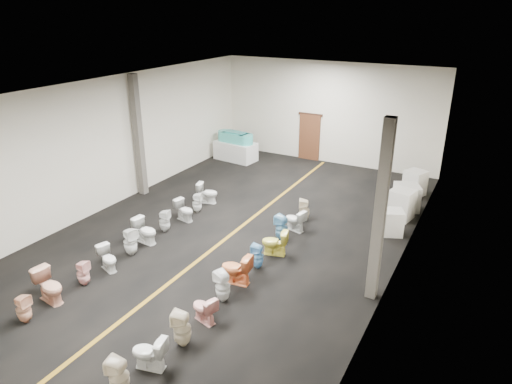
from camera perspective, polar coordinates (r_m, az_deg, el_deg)
floor at (r=14.69m, az=-2.39°, el=-4.78°), size 16.00×16.00×0.00m
ceiling at (r=13.27m, az=-2.71°, el=12.82°), size 16.00×16.00×0.00m
wall_back at (r=20.84m, az=8.96°, el=9.71°), size 10.00×0.00×10.00m
wall_left at (r=16.84m, az=-17.40°, el=6.00°), size 0.00×16.00×16.00m
wall_right at (r=12.17m, az=18.11°, el=-0.18°), size 0.00×16.00×16.00m
aisle_stripe at (r=14.69m, az=-2.39°, el=-4.77°), size 0.12×15.60×0.01m
back_door at (r=21.34m, az=6.69°, el=6.81°), size 1.00×0.10×2.10m
door_frame at (r=21.09m, az=6.83°, el=9.61°), size 1.15×0.08×0.10m
column_left at (r=17.35m, az=-14.49°, el=6.77°), size 0.25×0.25×4.50m
column_right at (r=10.85m, az=15.24°, el=-2.60°), size 0.25×0.25×4.50m
display_table at (r=21.29m, az=-2.57°, el=5.15°), size 2.02×1.17×0.85m
bathtub at (r=21.11m, az=-2.60°, el=6.82°), size 1.85×0.81×0.55m
appliance_crate_a at (r=14.90m, az=16.65°, el=-3.63°), size 0.82×0.82×0.80m
appliance_crate_b at (r=16.04m, az=17.73°, el=-1.47°), size 0.87×0.87×1.02m
appliance_crate_c at (r=16.80m, az=18.29°, el=-0.64°), size 1.07×1.07×0.91m
appliance_crate_d at (r=18.19m, az=19.24°, el=1.07°), size 0.89×0.89×0.97m
toilet_left_1 at (r=11.80m, az=-27.06°, el=-12.86°), size 0.34×0.34×0.71m
toilet_left_2 at (r=12.25m, az=-24.40°, el=-10.65°), size 0.87×0.57×0.83m
toilet_left_3 at (r=12.61m, az=-20.80°, el=-9.45°), size 0.34×0.33×0.69m
toilet_left_4 at (r=13.07m, az=-18.02°, el=-7.89°), size 0.76×0.58×0.68m
toilet_left_5 at (r=13.59m, az=-15.44°, el=-6.00°), size 0.47×0.47×0.84m
toilet_left_6 at (r=14.17m, az=-13.63°, el=-4.74°), size 0.80×0.49×0.78m
toilet_left_7 at (r=14.72m, az=-11.36°, el=-3.56°), size 0.41×0.40×0.74m
toilet_left_8 at (r=15.38m, az=-8.91°, el=-2.27°), size 0.76×0.52×0.72m
toilet_left_9 at (r=15.92m, az=-7.38°, el=-1.33°), size 0.41×0.41×0.71m
toilet_left_10 at (r=16.64m, az=-6.08°, el=-0.11°), size 0.82×0.59×0.75m
toilet_right_0 at (r=9.29m, az=-16.75°, el=-21.26°), size 0.44×0.43×0.81m
toilet_right_1 at (r=9.69m, az=-13.22°, el=-19.00°), size 0.79×0.56×0.73m
toilet_right_2 at (r=10.06m, az=-9.22°, el=-16.51°), size 0.47×0.46×0.83m
toilet_right_3 at (r=10.67m, az=-6.52°, el=-14.29°), size 0.73×0.54×0.67m
toilet_right_4 at (r=11.24m, az=-4.19°, el=-11.68°), size 0.48×0.47×0.80m
toilet_right_5 at (r=11.86m, az=-2.49°, el=-9.59°), size 0.85×0.54×0.83m
toilet_right_6 at (r=12.52m, az=0.20°, el=-8.03°), size 0.37×0.36×0.71m
toilet_right_7 at (r=13.15m, az=2.35°, el=-6.34°), size 0.82×0.59×0.76m
toilet_right_8 at (r=13.90m, az=3.23°, el=-4.52°), size 0.44×0.43×0.83m
toilet_right_9 at (r=14.57m, az=4.90°, el=-3.51°), size 0.78×0.57×0.72m
toilet_right_10 at (r=15.26m, az=6.06°, el=-2.23°), size 0.45×0.44×0.76m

